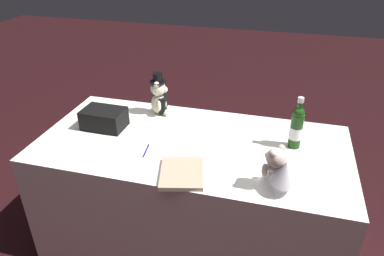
% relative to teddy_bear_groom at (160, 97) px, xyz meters
% --- Properties ---
extents(ground_plane, '(12.00, 12.00, 0.00)m').
position_rel_teddy_bear_groom_xyz_m(ground_plane, '(-0.32, 0.32, -0.92)').
color(ground_plane, black).
extents(reception_table, '(1.87, 0.91, 0.79)m').
position_rel_teddy_bear_groom_xyz_m(reception_table, '(-0.32, 0.32, -0.52)').
color(reception_table, white).
rests_on(reception_table, ground_plane).
extents(teddy_bear_groom, '(0.14, 0.15, 0.30)m').
position_rel_teddy_bear_groom_xyz_m(teddy_bear_groom, '(0.00, 0.00, 0.00)').
color(teddy_bear_groom, beige).
rests_on(teddy_bear_groom, reception_table).
extents(teddy_bear_bride, '(0.24, 0.22, 0.24)m').
position_rel_teddy_bear_groom_xyz_m(teddy_bear_bride, '(-0.83, 0.64, -0.02)').
color(teddy_bear_bride, white).
rests_on(teddy_bear_bride, reception_table).
extents(champagne_bottle, '(0.07, 0.07, 0.32)m').
position_rel_teddy_bear_groom_xyz_m(champagne_bottle, '(-0.91, 0.21, 0.01)').
color(champagne_bottle, '#163E10').
rests_on(champagne_bottle, reception_table).
extents(signing_pen, '(0.03, 0.14, 0.01)m').
position_rel_teddy_bear_groom_xyz_m(signing_pen, '(-0.08, 0.49, -0.12)').
color(signing_pen, navy).
rests_on(signing_pen, reception_table).
extents(gift_case_black, '(0.27, 0.19, 0.13)m').
position_rel_teddy_bear_groom_xyz_m(gift_case_black, '(0.28, 0.28, -0.06)').
color(gift_case_black, black).
rests_on(gift_case_black, reception_table).
extents(guestbook, '(0.28, 0.32, 0.02)m').
position_rel_teddy_bear_groom_xyz_m(guestbook, '(-0.35, 0.65, -0.11)').
color(guestbook, tan).
rests_on(guestbook, reception_table).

